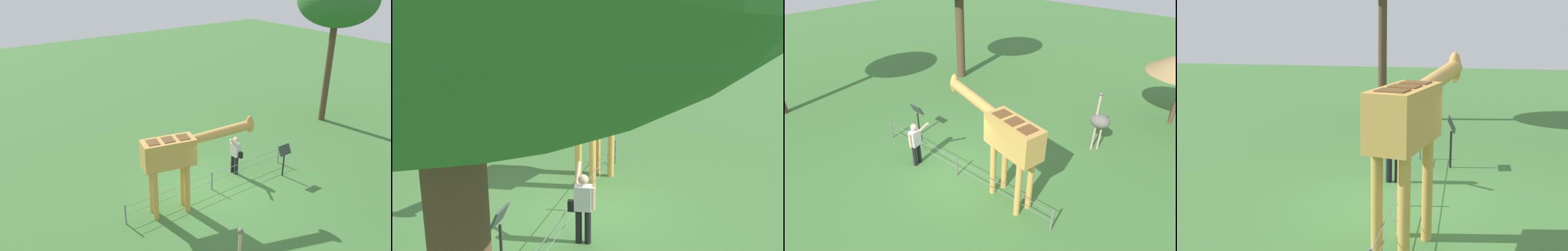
% 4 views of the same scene
% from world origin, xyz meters
% --- Properties ---
extents(ground_plane, '(60.00, 60.00, 0.00)m').
position_xyz_m(ground_plane, '(0.00, 0.00, 0.00)').
color(ground_plane, '#427538').
extents(giraffe, '(3.94, 1.37, 3.07)m').
position_xyz_m(giraffe, '(-1.63, -0.21, 2.12)').
color(giraffe, gold).
rests_on(giraffe, ground_plane).
extents(visitor, '(0.64, 0.58, 1.71)m').
position_xyz_m(visitor, '(1.46, 0.53, 0.90)').
color(visitor, black).
rests_on(visitor, ground_plane).
extents(ostrich, '(0.70, 0.56, 2.25)m').
position_xyz_m(ostrich, '(-2.76, -4.29, 1.18)').
color(ostrich, '#CC9E93').
rests_on(ostrich, ground_plane).
extents(info_sign, '(0.56, 0.21, 1.32)m').
position_xyz_m(info_sign, '(2.88, -0.71, 0.95)').
color(info_sign, black).
rests_on(info_sign, ground_plane).
extents(wire_fence, '(7.05, 0.05, 0.75)m').
position_xyz_m(wire_fence, '(0.00, 0.12, 0.40)').
color(wire_fence, slate).
rests_on(wire_fence, ground_plane).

